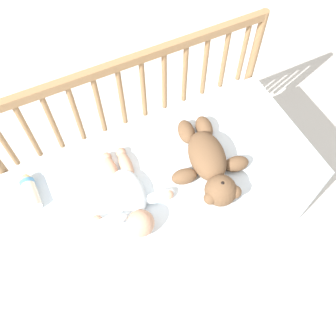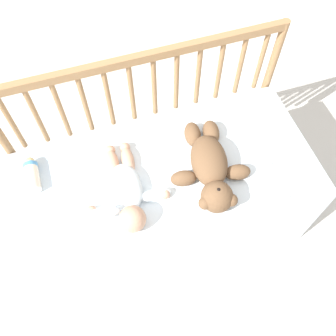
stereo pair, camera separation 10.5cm
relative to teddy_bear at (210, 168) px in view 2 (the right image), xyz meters
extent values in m
plane|color=silver|center=(-0.16, 0.06, -0.59)|extent=(12.00, 12.00, 0.00)
cube|color=silver|center=(-0.16, 0.06, -0.32)|extent=(1.26, 0.61, 0.54)
cylinder|color=#997047|center=(-0.77, 0.38, -0.14)|extent=(0.04, 0.04, 0.89)
cylinder|color=#997047|center=(0.45, 0.38, -0.14)|extent=(0.04, 0.04, 0.89)
cube|color=#997047|center=(-0.16, 0.38, 0.29)|extent=(1.22, 0.03, 0.04)
cylinder|color=#997047|center=(-0.70, 0.38, 0.11)|extent=(0.02, 0.02, 0.32)
cylinder|color=#997047|center=(-0.61, 0.38, 0.11)|extent=(0.02, 0.02, 0.32)
cylinder|color=#997047|center=(-0.51, 0.38, 0.11)|extent=(0.02, 0.02, 0.32)
cylinder|color=#997047|center=(-0.41, 0.38, 0.11)|extent=(0.02, 0.02, 0.32)
cylinder|color=#997047|center=(-0.31, 0.38, 0.11)|extent=(0.02, 0.02, 0.32)
cylinder|color=#997047|center=(-0.21, 0.38, 0.11)|extent=(0.02, 0.02, 0.32)
cylinder|color=#997047|center=(-0.11, 0.38, 0.11)|extent=(0.02, 0.02, 0.32)
cylinder|color=#997047|center=(-0.01, 0.38, 0.11)|extent=(0.02, 0.02, 0.32)
cylinder|color=#997047|center=(0.08, 0.38, 0.11)|extent=(0.02, 0.02, 0.32)
cylinder|color=#997047|center=(0.18, 0.38, 0.11)|extent=(0.02, 0.02, 0.32)
cylinder|color=#997047|center=(0.28, 0.38, 0.11)|extent=(0.02, 0.02, 0.32)
cylinder|color=#997047|center=(0.38, 0.38, 0.11)|extent=(0.02, 0.02, 0.32)
cube|color=white|center=(-0.18, 0.04, -0.05)|extent=(0.89, 0.53, 0.01)
ellipsoid|color=brown|center=(0.01, 0.03, 0.00)|extent=(0.19, 0.26, 0.12)
sphere|color=brown|center=(-0.03, -0.13, 0.01)|extent=(0.13, 0.13, 0.13)
sphere|color=beige|center=(-0.03, -0.13, 0.04)|extent=(0.05, 0.05, 0.05)
sphere|color=black|center=(-0.03, -0.13, 0.06)|extent=(0.02, 0.02, 0.02)
sphere|color=brown|center=(0.02, -0.16, 0.01)|extent=(0.05, 0.05, 0.05)
sphere|color=brown|center=(-0.08, -0.14, 0.01)|extent=(0.05, 0.05, 0.05)
ellipsoid|color=brown|center=(0.10, -0.04, -0.02)|extent=(0.12, 0.08, 0.06)
ellipsoid|color=brown|center=(-0.11, 0.00, -0.02)|extent=(0.12, 0.08, 0.06)
ellipsoid|color=brown|center=(0.07, 0.17, -0.02)|extent=(0.09, 0.13, 0.07)
ellipsoid|color=brown|center=(0.00, 0.19, -0.02)|extent=(0.09, 0.13, 0.07)
ellipsoid|color=white|center=(-0.34, 0.03, -0.02)|extent=(0.14, 0.23, 0.07)
sphere|color=tan|center=(-0.36, -0.11, 0.00)|extent=(0.10, 0.10, 0.10)
ellipsoid|color=white|center=(-0.24, -0.03, -0.03)|extent=(0.14, 0.06, 0.05)
ellipsoid|color=white|center=(-0.46, -0.07, 0.02)|extent=(0.14, 0.06, 0.05)
sphere|color=tan|center=(-0.20, -0.04, -0.03)|extent=(0.04, 0.04, 0.04)
sphere|color=tan|center=(-0.50, -0.02, -0.03)|extent=(0.04, 0.04, 0.04)
ellipsoid|color=tan|center=(-0.30, 0.16, -0.03)|extent=(0.06, 0.14, 0.05)
ellipsoid|color=tan|center=(-0.37, 0.16, -0.03)|extent=(0.06, 0.14, 0.05)
sphere|color=tan|center=(-0.30, 0.22, -0.03)|extent=(0.04, 0.04, 0.04)
sphere|color=tan|center=(-0.36, 0.23, -0.03)|extent=(0.04, 0.04, 0.04)
cylinder|color=#F4E5CC|center=(-0.69, 0.19, -0.03)|extent=(0.06, 0.12, 0.06)
cylinder|color=#4C99D8|center=(-0.69, 0.25, -0.03)|extent=(0.06, 0.02, 0.06)
sphere|color=#EAC67F|center=(-0.69, 0.27, -0.03)|extent=(0.04, 0.04, 0.04)
camera|label=1|loc=(-0.50, -0.63, 1.30)|focal=40.00mm
camera|label=2|loc=(-0.40, -0.67, 1.30)|focal=40.00mm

